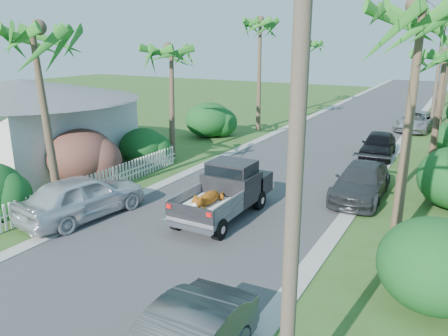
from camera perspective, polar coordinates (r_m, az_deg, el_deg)
The scene contains 24 objects.
ground at distance 12.96m, azimuth -13.05°, elevation -14.39°, with size 120.00×120.00×0.00m, color #36521E.
road at distance 34.61m, azimuth 15.67°, elevation 4.78°, with size 8.00×100.00×0.02m, color #38383A.
curb_left at distance 35.82m, azimuth 8.97°, elevation 5.59°, with size 0.60×100.00×0.06m, color #A5A39E.
curb_right at distance 33.90m, azimuth 22.74°, elevation 3.93°, with size 0.60×100.00×0.06m, color #A5A39E.
pickup_truck at distance 16.90m, azimuth 0.55°, elevation -2.78°, with size 1.98×5.12×2.06m.
parked_car_rm at distance 19.61m, azimuth 17.46°, elevation -1.76°, with size 1.99×4.91×1.42m, color #2D3032.
parked_car_rf at distance 26.84m, azimuth 19.51°, elevation 2.85°, with size 1.74×4.33×1.48m, color black.
parked_car_rd at distance 36.12m, azimuth 23.80°, elevation 5.60°, with size 2.37×5.13×1.43m, color #9C9FA3.
parked_car_ln at distance 17.42m, azimuth -17.99°, elevation -3.58°, with size 2.00×4.97×1.69m, color silver.
palm_l_a at distance 17.83m, azimuth -23.39°, elevation 16.31°, with size 4.40×4.40×8.20m.
palm_l_b at distance 24.82m, azimuth -7.07°, elevation 15.26°, with size 4.40×4.40×7.40m.
palm_l_c at distance 33.12m, azimuth 4.78°, elevation 18.59°, with size 4.40×4.40×9.20m.
palm_l_d at distance 44.45m, azimuth 10.80°, elevation 15.85°, with size 4.40×4.40×7.70m.
palm_r_a at distance 14.20m, azimuth 24.51°, elevation 18.53°, with size 4.40×4.40×8.70m.
palm_r_b at distance 23.14m, azimuth 26.98°, elevation 13.13°, with size 4.40×4.40×7.20m.
shrub_l_b at distance 21.63m, azimuth -18.15°, elevation 1.45°, with size 3.00×3.30×2.60m, color #9D163C.
shrub_l_c at distance 24.24m, azimuth -10.57°, elevation 2.79°, with size 2.40×2.64×2.00m, color #13451A.
shrub_l_d at distance 30.94m, azimuth -2.01°, elevation 6.32°, with size 3.20×3.52×2.40m, color #13451A.
shrub_r_a at distance 12.33m, azimuth 25.82°, elevation -11.31°, with size 2.80×3.08×2.30m, color #13451A.
picket_fence at distance 20.25m, azimuth -15.49°, elevation -1.66°, with size 0.10×11.00×1.00m, color white.
house_left at distance 26.04m, azimuth -24.59°, elevation 5.04°, with size 9.00×8.00×4.60m.
utility_pole_a at distance 6.74m, azimuth 9.27°, elevation -0.44°, with size 1.60×0.26×9.00m.
utility_pole_b at distance 21.30m, azimuth 23.53°, elevation 9.75°, with size 1.60×0.26×9.00m.
utility_pole_c at distance 36.22m, azimuth 26.21°, elevation 11.57°, with size 1.60×0.26×9.00m.
Camera 1 is at (7.75, -8.10, 6.51)m, focal length 35.00 mm.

